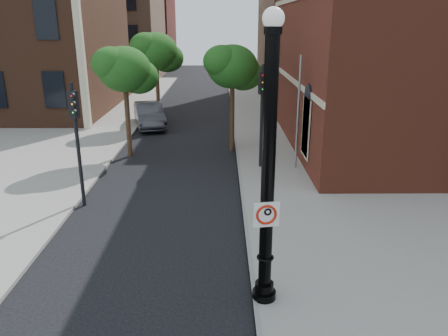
{
  "coord_description": "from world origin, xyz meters",
  "views": [
    {
      "loc": [
        1.27,
        -9.51,
        6.36
      ],
      "look_at": [
        1.34,
        2.0,
        2.51
      ],
      "focal_mm": 35.0,
      "sensor_mm": 36.0,
      "label": 1
    }
  ],
  "objects_px": {
    "lamppost": "(268,182)",
    "no_parking_sign": "(267,214)",
    "traffic_signal_left": "(76,125)",
    "traffic_signal_right": "(262,100)",
    "parked_car": "(149,115)"
  },
  "relations": [
    {
      "from": "parked_car",
      "to": "traffic_signal_right",
      "type": "bearing_deg",
      "value": -67.92
    },
    {
      "from": "traffic_signal_right",
      "to": "lamppost",
      "type": "bearing_deg",
      "value": -111.77
    },
    {
      "from": "no_parking_sign",
      "to": "traffic_signal_left",
      "type": "bearing_deg",
      "value": 127.17
    },
    {
      "from": "no_parking_sign",
      "to": "parked_car",
      "type": "xyz_separation_m",
      "value": [
        -5.56,
        18.63,
        -1.59
      ]
    },
    {
      "from": "no_parking_sign",
      "to": "traffic_signal_right",
      "type": "relative_size",
      "value": 0.13
    },
    {
      "from": "lamppost",
      "to": "traffic_signal_right",
      "type": "bearing_deg",
      "value": 85.67
    },
    {
      "from": "traffic_signal_left",
      "to": "no_parking_sign",
      "type": "bearing_deg",
      "value": -24.83
    },
    {
      "from": "traffic_signal_left",
      "to": "traffic_signal_right",
      "type": "relative_size",
      "value": 0.95
    },
    {
      "from": "lamppost",
      "to": "traffic_signal_left",
      "type": "relative_size",
      "value": 1.49
    },
    {
      "from": "lamppost",
      "to": "no_parking_sign",
      "type": "xyz_separation_m",
      "value": [
        -0.02,
        -0.17,
        -0.7
      ]
    },
    {
      "from": "traffic_signal_left",
      "to": "traffic_signal_right",
      "type": "xyz_separation_m",
      "value": [
        6.78,
        4.18,
        0.14
      ]
    },
    {
      "from": "parked_car",
      "to": "traffic_signal_left",
      "type": "relative_size",
      "value": 1.06
    },
    {
      "from": "lamppost",
      "to": "traffic_signal_right",
      "type": "xyz_separation_m",
      "value": [
        0.76,
        10.01,
        0.07
      ]
    },
    {
      "from": "no_parking_sign",
      "to": "traffic_signal_left",
      "type": "xyz_separation_m",
      "value": [
        -6.0,
        5.99,
        0.63
      ]
    },
    {
      "from": "no_parking_sign",
      "to": "parked_car",
      "type": "height_order",
      "value": "no_parking_sign"
    }
  ]
}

